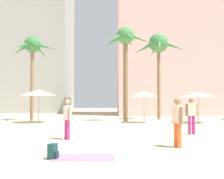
# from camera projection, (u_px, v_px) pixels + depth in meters

# --- Properties ---
(ground) EXTENTS (120.00, 120.00, 0.00)m
(ground) POSITION_uv_depth(u_px,v_px,m) (103.00, 167.00, 6.75)
(ground) COLOR #C6B28C
(hotel_pink) EXTENTS (16.30, 9.57, 19.22)m
(hotel_pink) POSITION_uv_depth(u_px,v_px,m) (181.00, 38.00, 35.55)
(hotel_pink) COLOR beige
(hotel_pink) RESTS_ON ground
(hotel_tower_gray) EXTENTS (12.03, 9.51, 25.96)m
(hotel_tower_gray) POSITION_uv_depth(u_px,v_px,m) (30.00, 26.00, 42.75)
(hotel_tower_gray) COLOR #A8A8A3
(hotel_tower_gray) RESTS_ON ground
(palm_tree_far_left) EXTENTS (3.95, 4.02, 7.59)m
(palm_tree_far_left) POSITION_uv_depth(u_px,v_px,m) (125.00, 45.00, 22.62)
(palm_tree_far_left) COLOR brown
(palm_tree_far_left) RESTS_ON ground
(palm_tree_left) EXTENTS (3.90, 3.83, 6.98)m
(palm_tree_left) POSITION_uv_depth(u_px,v_px,m) (32.00, 50.00, 23.23)
(palm_tree_left) COLOR #896B4C
(palm_tree_left) RESTS_ON ground
(palm_tree_center) EXTENTS (4.70, 4.67, 7.63)m
(palm_tree_center) POSITION_uv_depth(u_px,v_px,m) (157.00, 47.00, 24.90)
(palm_tree_center) COLOR #896B4C
(palm_tree_center) RESTS_ON ground
(cafe_umbrella_0) EXTENTS (2.65, 2.65, 2.46)m
(cafe_umbrella_0) POSITION_uv_depth(u_px,v_px,m) (38.00, 93.00, 20.93)
(cafe_umbrella_0) COLOR gray
(cafe_umbrella_0) RESTS_ON ground
(cafe_umbrella_1) EXTENTS (2.02, 2.02, 2.35)m
(cafe_umbrella_1) POSITION_uv_depth(u_px,v_px,m) (143.00, 94.00, 20.92)
(cafe_umbrella_1) COLOR gray
(cafe_umbrella_1) RESTS_ON ground
(cafe_umbrella_2) EXTENTS (2.66, 2.66, 2.26)m
(cafe_umbrella_2) POSITION_uv_depth(u_px,v_px,m) (197.00, 95.00, 20.76)
(cafe_umbrella_2) COLOR gray
(cafe_umbrella_2) RESTS_ON ground
(beach_towel) EXTENTS (1.77, 1.06, 0.01)m
(beach_towel) POSITION_uv_depth(u_px,v_px,m) (83.00, 157.00, 7.88)
(beach_towel) COLOR #EF6684
(beach_towel) RESTS_ON ground
(backpack) EXTENTS (0.29, 0.33, 0.42)m
(backpack) POSITION_uv_depth(u_px,v_px,m) (52.00, 152.00, 7.70)
(backpack) COLOR #174041
(backpack) RESTS_ON ground
(person_far_left) EXTENTS (0.38, 0.57, 1.67)m
(person_far_left) POSITION_uv_depth(u_px,v_px,m) (66.00, 117.00, 11.71)
(person_far_left) COLOR #B7337F
(person_far_left) RESTS_ON ground
(person_near_right) EXTENTS (0.34, 0.60, 1.70)m
(person_near_right) POSITION_uv_depth(u_px,v_px,m) (177.00, 120.00, 9.69)
(person_near_right) COLOR orange
(person_near_right) RESTS_ON ground
(person_mid_right) EXTENTS (0.61, 0.26, 1.75)m
(person_mid_right) POSITION_uv_depth(u_px,v_px,m) (190.00, 114.00, 13.48)
(person_mid_right) COLOR #B7337F
(person_mid_right) RESTS_ON ground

